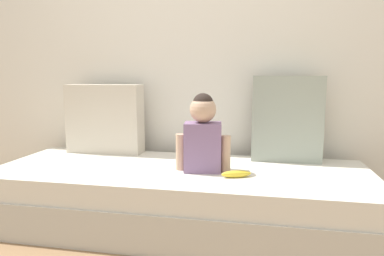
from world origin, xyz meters
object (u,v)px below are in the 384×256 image
(throw_pillow_left, at_px, (105,119))
(banana, at_px, (236,174))
(couch, at_px, (181,197))
(toddler, at_px, (203,134))
(throw_pillow_right, at_px, (287,119))

(throw_pillow_left, xyz_separation_m, banana, (0.99, -0.47, -0.23))
(banana, bearing_deg, throw_pillow_left, 154.81)
(couch, relative_size, toddler, 5.07)
(toddler, distance_m, banana, 0.30)
(banana, bearing_deg, throw_pillow_right, 57.85)
(couch, relative_size, banana, 13.74)
(throw_pillow_left, height_order, toddler, throw_pillow_left)
(couch, distance_m, banana, 0.43)
(banana, bearing_deg, couch, 158.90)
(throw_pillow_left, bearing_deg, banana, -25.19)
(throw_pillow_left, xyz_separation_m, throw_pillow_right, (1.29, 0.00, 0.03))
(toddler, bearing_deg, banana, -26.09)
(couch, xyz_separation_m, banana, (0.35, -0.13, 0.20))
(couch, distance_m, throw_pillow_left, 0.84)
(couch, xyz_separation_m, throw_pillow_left, (-0.64, 0.33, 0.43))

